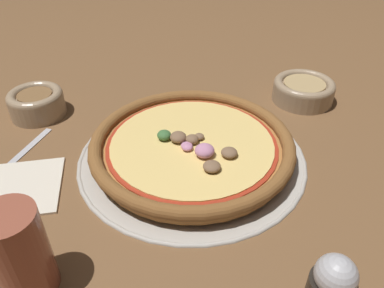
{
  "coord_description": "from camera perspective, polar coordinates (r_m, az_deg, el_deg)",
  "views": [
    {
      "loc": [
        0.48,
        -0.14,
        0.39
      ],
      "look_at": [
        0.0,
        0.0,
        0.03
      ],
      "focal_mm": 35.0,
      "sensor_mm": 36.0,
      "label": 1
    }
  ],
  "objects": [
    {
      "name": "ground_plane",
      "position": [
        0.64,
        0.0,
        -1.94
      ],
      "size": [
        3.0,
        3.0,
        0.0
      ],
      "primitive_type": "plane",
      "color": "brown"
    },
    {
      "name": "pizza_tray",
      "position": [
        0.63,
        0.0,
        -1.68
      ],
      "size": [
        0.38,
        0.38,
        0.01
      ],
      "color": "#B7B2A8",
      "rests_on": "ground_plane"
    },
    {
      "name": "pizza",
      "position": [
        0.62,
        0.01,
        -0.16
      ],
      "size": [
        0.34,
        0.34,
        0.04
      ],
      "color": "#A86B33",
      "rests_on": "pizza_tray"
    },
    {
      "name": "bowl_near",
      "position": [
        0.82,
        16.63,
        7.95
      ],
      "size": [
        0.12,
        0.12,
        0.05
      ],
      "color": "#9E8466",
      "rests_on": "ground_plane"
    },
    {
      "name": "bowl_far",
      "position": [
        0.79,
        -22.62,
        5.9
      ],
      "size": [
        0.1,
        0.1,
        0.05
      ],
      "color": "#9E8466",
      "rests_on": "ground_plane"
    },
    {
      "name": "drinking_cup",
      "position": [
        0.46,
        -24.8,
        -14.81
      ],
      "size": [
        0.06,
        0.06,
        0.12
      ],
      "color": "brown",
      "rests_on": "ground_plane"
    },
    {
      "name": "napkin",
      "position": [
        0.63,
        -24.62,
        -6.19
      ],
      "size": [
        0.14,
        0.13,
        0.01
      ],
      "rotation": [
        0.0,
        0.0,
        -0.12
      ],
      "color": "beige",
      "rests_on": "ground_plane"
    },
    {
      "name": "fork",
      "position": [
        0.69,
        -25.75,
        -2.53
      ],
      "size": [
        0.16,
        0.12,
        0.0
      ],
      "rotation": [
        0.0,
        0.0,
        5.68
      ],
      "color": "#B7B7BC",
      "rests_on": "ground_plane"
    }
  ]
}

